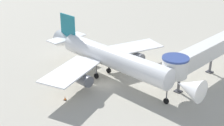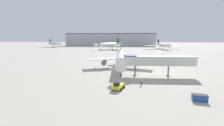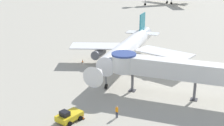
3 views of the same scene
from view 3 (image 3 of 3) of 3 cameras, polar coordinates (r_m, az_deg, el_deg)
The scene contains 7 objects.
ground_plane at distance 63.87m, azimuth 0.49°, elevation -0.81°, with size 800.00×800.00×0.00m, color #A8A393.
main_airplane at distance 62.53m, azimuth 2.76°, elevation 2.55°, with size 26.60×31.33×9.31m.
jet_bridge at distance 49.99m, azimuth 10.15°, elevation -0.93°, with size 21.64×4.10×6.45m.
pushback_tug_yellow at distance 43.58m, azimuth -7.90°, elevation -9.58°, with size 3.08×4.04×1.78m.
traffic_cone_apron_front at distance 44.05m, azimuth -5.31°, elevation -9.79°, with size 0.42×0.42×0.70m.
traffic_cone_port_wing at distance 67.15m, azimuth -5.41°, elevation 0.40°, with size 0.42×0.42×0.70m.
ground_crew_marshaller at distance 43.94m, azimuth 0.89°, elevation -8.74°, with size 0.35×0.24×1.81m.
Camera 3 is at (22.34, -55.94, 21.22)m, focal length 50.00 mm.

